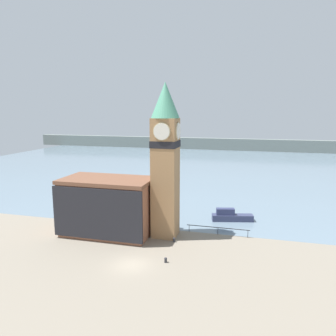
% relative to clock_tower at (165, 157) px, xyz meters
% --- Properties ---
extents(ground_plane, '(160.00, 160.00, 0.00)m').
position_rel_clock_tower_xyz_m(ground_plane, '(-1.38, -9.47, -10.97)').
color(ground_plane, gray).
extents(water, '(160.00, 120.00, 0.00)m').
position_rel_clock_tower_xyz_m(water, '(-1.38, 62.32, -10.97)').
color(water, slate).
rests_on(water, ground_plane).
extents(far_shoreline, '(180.00, 3.00, 5.00)m').
position_rel_clock_tower_xyz_m(far_shoreline, '(-1.38, 102.32, -8.47)').
color(far_shoreline, slate).
rests_on(far_shoreline, water).
extents(pier_railing, '(8.69, 0.08, 1.09)m').
position_rel_clock_tower_xyz_m(pier_railing, '(6.96, 2.07, -10.03)').
color(pier_railing, '#232328').
rests_on(pier_railing, ground_plane).
extents(clock_tower, '(3.74, 3.74, 20.65)m').
position_rel_clock_tower_xyz_m(clock_tower, '(0.00, 0.00, 0.00)').
color(clock_tower, '#9E754C').
rests_on(clock_tower, ground_plane).
extents(pier_building, '(12.50, 6.99, 7.87)m').
position_rel_clock_tower_xyz_m(pier_building, '(-7.95, -1.36, -7.02)').
color(pier_building, '#935B42').
rests_on(pier_building, ground_plane).
extents(boat_near, '(6.49, 2.83, 1.98)m').
position_rel_clock_tower_xyz_m(boat_near, '(8.25, 8.49, -10.24)').
color(boat_near, '#333856').
rests_on(boat_near, water).
extents(mooring_bollard_near, '(0.32, 0.32, 0.62)m').
position_rel_clock_tower_xyz_m(mooring_bollard_near, '(2.19, -7.88, -10.64)').
color(mooring_bollard_near, '#2D2D33').
rests_on(mooring_bollard_near, ground_plane).
extents(mooring_bollard_far, '(0.32, 0.32, 0.62)m').
position_rel_clock_tower_xyz_m(mooring_bollard_far, '(1.71, -1.93, -10.64)').
color(mooring_bollard_far, '#2D2D33').
rests_on(mooring_bollard_far, ground_plane).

